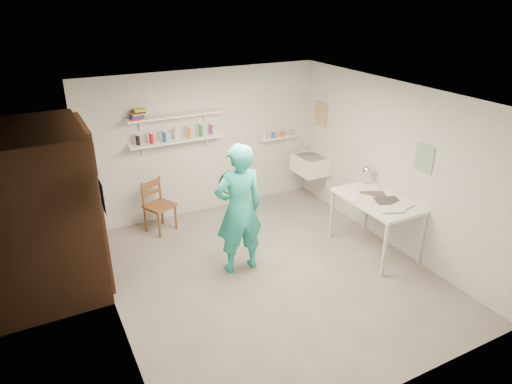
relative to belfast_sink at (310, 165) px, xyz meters
name	(u,v)px	position (x,y,z in m)	size (l,w,h in m)	color
floor	(270,274)	(-1.75, -1.70, -0.71)	(4.00, 4.50, 0.02)	slate
ceiling	(272,96)	(-1.75, -1.70, 1.71)	(4.00, 4.50, 0.02)	silver
wall_back	(204,143)	(-1.75, 0.56, 0.50)	(4.00, 0.02, 2.40)	silver
wall_front	(401,290)	(-1.75, -3.96, 0.50)	(4.00, 0.02, 2.40)	silver
wall_left	(106,228)	(-3.76, -1.70, 0.50)	(0.02, 4.50, 2.40)	silver
wall_right	(393,166)	(0.26, -1.70, 0.50)	(0.02, 4.50, 2.40)	silver
doorway_recess	(93,207)	(-3.74, -0.65, 0.30)	(0.02, 0.90, 2.00)	black
corridor_box	(31,215)	(-4.45, -0.65, 0.35)	(1.40, 1.50, 2.10)	brown
door_lintel	(82,126)	(-3.72, -0.65, 1.35)	(0.06, 1.05, 0.10)	brown
door_jamb_near	(102,223)	(-3.72, -1.15, 0.30)	(0.06, 0.10, 2.00)	brown
door_jamb_far	(89,192)	(-3.72, -0.15, 0.30)	(0.06, 0.10, 2.00)	brown
shelf_lower	(177,141)	(-2.25, 0.43, 0.65)	(1.50, 0.22, 0.03)	white
shelf_upper	(175,116)	(-2.25, 0.43, 1.05)	(1.50, 0.22, 0.03)	white
ledge_shelf	(278,138)	(-0.40, 0.47, 0.42)	(0.70, 0.14, 0.03)	white
poster_left	(102,196)	(-3.74, -1.65, 0.85)	(0.01, 0.28, 0.36)	#334C7F
poster_right_a	(321,114)	(0.24, 0.10, 0.85)	(0.01, 0.34, 0.42)	#995933
poster_right_b	(424,158)	(0.24, -2.25, 0.80)	(0.01, 0.30, 0.38)	#3F724C
belfast_sink	(310,165)	(0.00, 0.00, 0.00)	(0.48, 0.60, 0.30)	white
man	(239,209)	(-2.05, -1.39, 0.20)	(0.66, 0.43, 1.80)	#24B6A1
wall_clock	(231,182)	(-2.06, -1.17, 0.50)	(0.32, 0.32, 0.04)	#F5E8A7
wooden_chair	(159,206)	(-2.70, 0.15, -0.27)	(0.40, 0.38, 0.86)	brown
work_table	(375,225)	(-0.11, -1.86, -0.29)	(0.75, 1.24, 0.83)	white
desk_lamp	(368,170)	(0.10, -1.36, 0.35)	(0.16, 0.16, 0.16)	silver
spray_cans	(176,134)	(-2.25, 0.43, 0.75)	(1.26, 0.06, 0.17)	black
book_stack	(138,114)	(-2.81, 0.43, 1.14)	(0.26, 0.14, 0.14)	red
ledge_pots	(278,134)	(-0.40, 0.47, 0.48)	(0.48, 0.07, 0.09)	silver
papers	(378,198)	(-0.11, -1.86, 0.14)	(0.30, 0.22, 0.02)	silver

